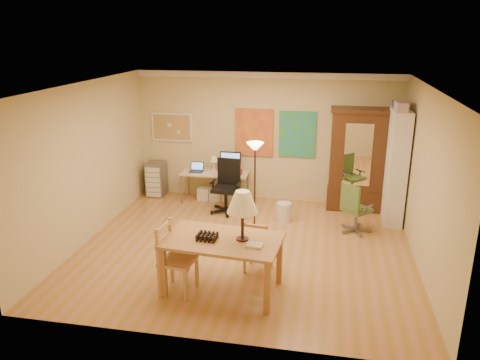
% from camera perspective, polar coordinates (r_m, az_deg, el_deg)
% --- Properties ---
extents(floor, '(5.50, 5.50, 0.00)m').
position_cam_1_polar(floor, '(7.97, 0.63, -8.29)').
color(floor, '#A67D3B').
rests_on(floor, ground).
extents(crown_molding, '(5.50, 0.08, 0.12)m').
position_cam_1_polar(crown_molding, '(9.62, 3.31, 12.65)').
color(crown_molding, white).
rests_on(crown_molding, floor).
extents(corkboard, '(0.90, 0.04, 0.62)m').
position_cam_1_polar(corkboard, '(10.26, -8.29, 6.39)').
color(corkboard, tan).
rests_on(corkboard, floor).
extents(art_panel_left, '(0.80, 0.04, 1.00)m').
position_cam_1_polar(art_panel_left, '(9.85, 1.74, 5.78)').
color(art_panel_left, gold).
rests_on(art_panel_left, floor).
extents(art_panel_right, '(0.75, 0.04, 0.95)m').
position_cam_1_polar(art_panel_right, '(9.75, 7.00, 5.54)').
color(art_panel_right, teal).
rests_on(art_panel_right, floor).
extents(dining_table, '(1.66, 1.09, 1.49)m').
position_cam_1_polar(dining_table, '(6.36, -1.25, -6.00)').
color(dining_table, '#995D32').
rests_on(dining_table, floor).
extents(ladder_chair_back, '(0.44, 0.43, 0.84)m').
position_cam_1_polar(ladder_chair_back, '(7.10, 2.22, -8.23)').
color(ladder_chair_back, '#A2774A').
rests_on(ladder_chair_back, floor).
extents(ladder_chair_left, '(0.50, 0.52, 1.01)m').
position_cam_1_polar(ladder_chair_left, '(6.61, -7.85, -9.71)').
color(ladder_chair_left, '#A2774A').
rests_on(ladder_chair_left, floor).
extents(torchiere_lamp, '(0.30, 0.30, 1.65)m').
position_cam_1_polar(torchiere_lamp, '(8.19, 1.84, 2.36)').
color(torchiere_lamp, '#3B1F17').
rests_on(torchiere_lamp, floor).
extents(computer_desk, '(1.42, 0.62, 1.07)m').
position_cam_1_polar(computer_desk, '(9.96, -2.85, -0.39)').
color(computer_desk, '#C5A890').
rests_on(computer_desk, floor).
extents(office_chair_black, '(0.66, 0.66, 1.07)m').
position_cam_1_polar(office_chair_black, '(9.38, -1.67, -2.25)').
color(office_chair_black, black).
rests_on(office_chair_black, floor).
extents(office_chair_green, '(0.60, 0.60, 0.93)m').
position_cam_1_polar(office_chair_green, '(8.71, 13.80, -4.67)').
color(office_chair_green, slate).
rests_on(office_chair_green, floor).
extents(drawer_cart, '(0.38, 0.45, 0.75)m').
position_cam_1_polar(drawer_cart, '(10.45, -10.15, 0.12)').
color(drawer_cart, slate).
rests_on(drawer_cart, floor).
extents(armoire, '(1.12, 0.53, 2.07)m').
position_cam_1_polar(armoire, '(9.66, 13.97, 1.65)').
color(armoire, '#33170E').
rests_on(armoire, floor).
extents(bookshelf, '(0.32, 0.86, 2.14)m').
position_cam_1_polar(bookshelf, '(9.19, 18.46, 1.50)').
color(bookshelf, white).
rests_on(bookshelf, floor).
extents(wastebin, '(0.29, 0.29, 0.36)m').
position_cam_1_polar(wastebin, '(9.01, 5.36, -3.90)').
color(wastebin, silver).
rests_on(wastebin, floor).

